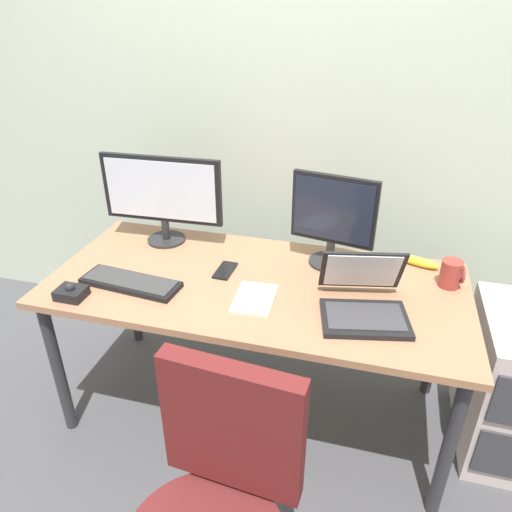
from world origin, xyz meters
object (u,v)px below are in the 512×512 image
(cell_phone, at_px, (225,270))
(paper_notepad, at_px, (255,298))
(monitor_main, at_px, (162,194))
(laptop, at_px, (364,300))
(trackball_mouse, at_px, (71,292))
(monitor_side, at_px, (333,217))
(coffee_mug, at_px, (451,274))
(keyboard, at_px, (131,282))
(banana, at_px, (418,261))

(cell_phone, bearing_deg, paper_notepad, -42.63)
(monitor_main, distance_m, laptop, 1.03)
(trackball_mouse, distance_m, paper_notepad, 0.71)
(monitor_side, relative_size, laptop, 1.06)
(monitor_side, height_order, coffee_mug, monitor_side)
(monitor_main, distance_m, keyboard, 0.46)
(banana, bearing_deg, monitor_main, -176.78)
(monitor_main, xyz_separation_m, trackball_mouse, (-0.15, -0.55, -0.21))
(monitor_side, xyz_separation_m, keyboard, (-0.75, -0.39, -0.21))
(paper_notepad, bearing_deg, monitor_main, 145.21)
(keyboard, bearing_deg, laptop, 3.55)
(monitor_side, height_order, banana, monitor_side)
(monitor_main, xyz_separation_m, banana, (1.15, 0.06, -0.22))
(coffee_mug, distance_m, cell_phone, 0.92)
(trackball_mouse, xyz_separation_m, coffee_mug, (1.42, 0.47, 0.03))
(laptop, distance_m, paper_notepad, 0.41)
(monitor_side, bearing_deg, monitor_main, 178.94)
(coffee_mug, relative_size, paper_notepad, 0.54)
(keyboard, distance_m, coffee_mug, 1.29)
(cell_phone, distance_m, banana, 0.83)
(trackball_mouse, distance_m, banana, 1.44)
(monitor_side, bearing_deg, coffee_mug, -6.92)
(laptop, bearing_deg, monitor_main, 159.81)
(keyboard, relative_size, banana, 2.22)
(laptop, height_order, coffee_mug, laptop)
(trackball_mouse, bearing_deg, paper_notepad, 13.90)
(banana, bearing_deg, cell_phone, -161.34)
(trackball_mouse, xyz_separation_m, paper_notepad, (0.69, 0.17, -0.02))
(cell_phone, relative_size, banana, 0.75)
(monitor_main, bearing_deg, banana, 3.22)
(paper_notepad, relative_size, banana, 1.09)
(cell_phone, height_order, banana, banana)
(monitor_main, relative_size, trackball_mouse, 5.12)
(coffee_mug, xyz_separation_m, cell_phone, (-0.91, -0.13, -0.05))
(monitor_main, xyz_separation_m, laptop, (0.95, -0.35, -0.19))
(monitor_side, xyz_separation_m, cell_phone, (-0.42, -0.19, -0.21))
(monitor_side, bearing_deg, paper_notepad, -123.70)
(monitor_side, height_order, cell_phone, monitor_side)
(monitor_side, distance_m, laptop, 0.41)
(paper_notepad, distance_m, cell_phone, 0.25)
(keyboard, xyz_separation_m, trackball_mouse, (-0.18, -0.14, 0.01))
(monitor_main, bearing_deg, monitor_side, -1.06)
(keyboard, height_order, banana, banana)
(monitor_side, height_order, keyboard, monitor_side)
(banana, bearing_deg, paper_notepad, -144.30)
(trackball_mouse, distance_m, cell_phone, 0.62)
(cell_phone, bearing_deg, coffee_mug, 9.74)
(laptop, relative_size, trackball_mouse, 3.44)
(laptop, bearing_deg, coffee_mug, 40.11)
(keyboard, height_order, laptop, laptop)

